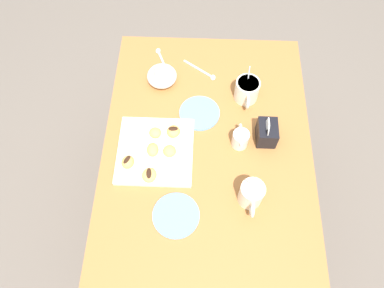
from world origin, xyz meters
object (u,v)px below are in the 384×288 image
(beignet_0, at_px, (149,175))
(beignet_2, at_px, (153,150))
(sugar_caddy, at_px, (267,133))
(saucer_sky_left, at_px, (176,215))
(saucer_sky_right, at_px, (200,113))
(ice_cream_bowl, at_px, (162,75))
(cream_pitcher_white, at_px, (240,139))
(beignet_1, at_px, (173,131))
(coffee_mug_cream_left, at_px, (247,90))
(pastry_plate_square, at_px, (155,151))
(beignet_4, at_px, (128,162))
(dining_table, at_px, (206,158))
(beignet_3, at_px, (155,133))
(coffee_mug_cream_right, at_px, (251,194))
(beignet_5, at_px, (170,151))

(beignet_0, height_order, beignet_2, beignet_2)
(sugar_caddy, relative_size, saucer_sky_left, 0.67)
(sugar_caddy, distance_m, saucer_sky_right, 0.27)
(ice_cream_bowl, distance_m, saucer_sky_left, 0.57)
(cream_pitcher_white, distance_m, saucer_sky_right, 0.20)
(beignet_0, bearing_deg, beignet_1, 157.37)
(coffee_mug_cream_left, height_order, beignet_2, coffee_mug_cream_left)
(ice_cream_bowl, relative_size, beignet_1, 2.33)
(saucer_sky_left, xyz_separation_m, beignet_2, (-0.23, -0.10, 0.03))
(cream_pitcher_white, height_order, beignet_0, cream_pitcher_white)
(pastry_plate_square, relative_size, beignet_4, 5.40)
(ice_cream_bowl, relative_size, saucer_sky_left, 0.76)
(dining_table, distance_m, beignet_3, 0.25)
(beignet_3, bearing_deg, saucer_sky_left, 17.29)
(coffee_mug_cream_right, relative_size, beignet_2, 2.74)
(pastry_plate_square, relative_size, saucer_sky_right, 1.75)
(beignet_0, bearing_deg, beignet_4, -119.05)
(saucer_sky_right, bearing_deg, beignet_1, -42.39)
(dining_table, relative_size, cream_pitcher_white, 9.93)
(beignet_1, distance_m, beignet_5, 0.08)
(coffee_mug_cream_left, bearing_deg, sugar_caddy, 20.28)
(beignet_4, bearing_deg, saucer_sky_right, 133.48)
(sugar_caddy, xyz_separation_m, beignet_5, (0.09, -0.35, -0.01))
(beignet_1, bearing_deg, beignet_5, -6.36)
(beignet_4, bearing_deg, sugar_caddy, 105.30)
(saucer_sky_left, distance_m, beignet_1, 0.31)
(beignet_1, distance_m, beignet_2, 0.10)
(coffee_mug_cream_left, distance_m, saucer_sky_right, 0.20)
(beignet_3, bearing_deg, ice_cream_bowl, 179.01)
(dining_table, bearing_deg, beignet_1, -100.73)
(cream_pitcher_white, height_order, saucer_sky_left, cream_pitcher_white)
(cream_pitcher_white, relative_size, sugar_caddy, 0.99)
(saucer_sky_right, height_order, beignet_1, beignet_1)
(sugar_caddy, relative_size, beignet_2, 1.94)
(beignet_1, relative_size, beignet_5, 1.09)
(beignet_4, height_order, beignet_5, beignet_4)
(coffee_mug_cream_right, distance_m, sugar_caddy, 0.25)
(coffee_mug_cream_left, bearing_deg, cream_pitcher_white, -7.82)
(saucer_sky_left, bearing_deg, beignet_5, -171.09)
(pastry_plate_square, xyz_separation_m, beignet_3, (-0.06, -0.00, 0.02))
(beignet_4, bearing_deg, coffee_mug_cream_left, 126.69)
(saucer_sky_left, relative_size, saucer_sky_right, 1.01)
(saucer_sky_left, bearing_deg, dining_table, 160.46)
(saucer_sky_right, height_order, beignet_5, beignet_5)
(saucer_sky_left, height_order, beignet_4, beignet_4)
(dining_table, xyz_separation_m, beignet_2, (0.05, -0.20, 0.17))
(coffee_mug_cream_left, distance_m, beignet_1, 0.33)
(beignet_0, bearing_deg, coffee_mug_cream_left, 136.22)
(dining_table, bearing_deg, beignet_4, -69.07)
(coffee_mug_cream_right, bearing_deg, beignet_2, -115.23)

